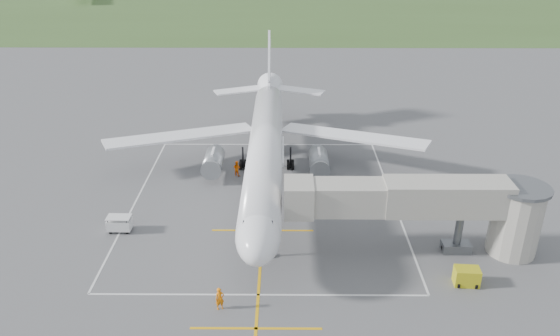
{
  "coord_description": "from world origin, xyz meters",
  "views": [
    {
      "loc": [
        2.03,
        -56.04,
        28.44
      ],
      "look_at": [
        1.68,
        -4.0,
        4.0
      ],
      "focal_mm": 35.0,
      "sensor_mm": 36.0,
      "label": 1
    }
  ],
  "objects_px": {
    "airliner": "(265,147)",
    "baggage_cart": "(120,224)",
    "jet_bridge": "(437,206)",
    "ramp_worker_wing": "(237,168)",
    "ramp_worker_nose": "(220,299)",
    "gpu_unit": "(467,277)"
  },
  "relations": [
    {
      "from": "jet_bridge",
      "to": "baggage_cart",
      "type": "bearing_deg",
      "value": 173.65
    },
    {
      "from": "airliner",
      "to": "baggage_cart",
      "type": "bearing_deg",
      "value": -141.99
    },
    {
      "from": "gpu_unit",
      "to": "ramp_worker_nose",
      "type": "height_order",
      "value": "ramp_worker_nose"
    },
    {
      "from": "baggage_cart",
      "to": "ramp_worker_nose",
      "type": "bearing_deg",
      "value": -45.29
    },
    {
      "from": "baggage_cart",
      "to": "jet_bridge",
      "type": "bearing_deg",
      "value": -5.44
    },
    {
      "from": "airliner",
      "to": "ramp_worker_nose",
      "type": "height_order",
      "value": "airliner"
    },
    {
      "from": "baggage_cart",
      "to": "ramp_worker_nose",
      "type": "distance_m",
      "value": 15.99
    },
    {
      "from": "airliner",
      "to": "gpu_unit",
      "type": "bearing_deg",
      "value": -47.71
    },
    {
      "from": "gpu_unit",
      "to": "ramp_worker_nose",
      "type": "distance_m",
      "value": 20.65
    },
    {
      "from": "airliner",
      "to": "baggage_cart",
      "type": "distance_m",
      "value": 18.12
    },
    {
      "from": "jet_bridge",
      "to": "airliner",
      "type": "bearing_deg",
      "value": 137.81
    },
    {
      "from": "jet_bridge",
      "to": "ramp_worker_wing",
      "type": "bearing_deg",
      "value": 140.39
    },
    {
      "from": "jet_bridge",
      "to": "ramp_worker_wing",
      "type": "distance_m",
      "value": 25.23
    },
    {
      "from": "ramp_worker_nose",
      "to": "ramp_worker_wing",
      "type": "distance_m",
      "value": 24.14
    },
    {
      "from": "baggage_cart",
      "to": "ramp_worker_wing",
      "type": "xyz_separation_m",
      "value": [
        10.51,
        12.59,
        0.12
      ]
    },
    {
      "from": "airliner",
      "to": "baggage_cart",
      "type": "xyz_separation_m",
      "value": [
        -14.0,
        -10.94,
        -3.57
      ]
    },
    {
      "from": "airliner",
      "to": "gpu_unit",
      "type": "relative_size",
      "value": 21.81
    },
    {
      "from": "gpu_unit",
      "to": "baggage_cart",
      "type": "height_order",
      "value": "baggage_cart"
    },
    {
      "from": "airliner",
      "to": "ramp_worker_wing",
      "type": "bearing_deg",
      "value": 154.71
    },
    {
      "from": "airliner",
      "to": "gpu_unit",
      "type": "xyz_separation_m",
      "value": [
        17.45,
        -19.18,
        -3.63
      ]
    },
    {
      "from": "gpu_unit",
      "to": "ramp_worker_nose",
      "type": "relative_size",
      "value": 1.11
    },
    {
      "from": "jet_bridge",
      "to": "baggage_cart",
      "type": "xyz_separation_m",
      "value": [
        -29.72,
        3.31,
        -3.92
      ]
    }
  ]
}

